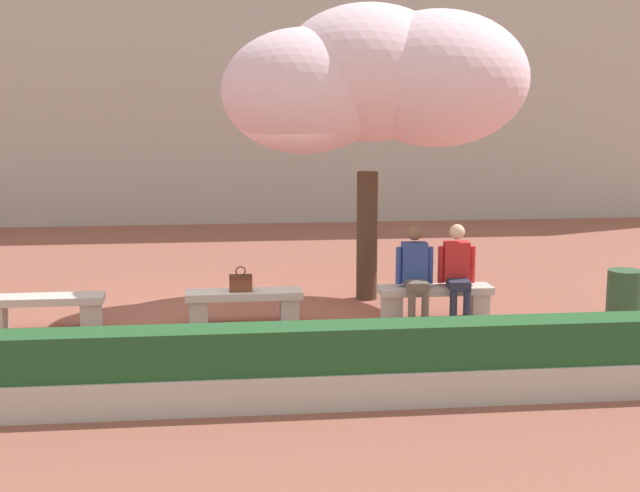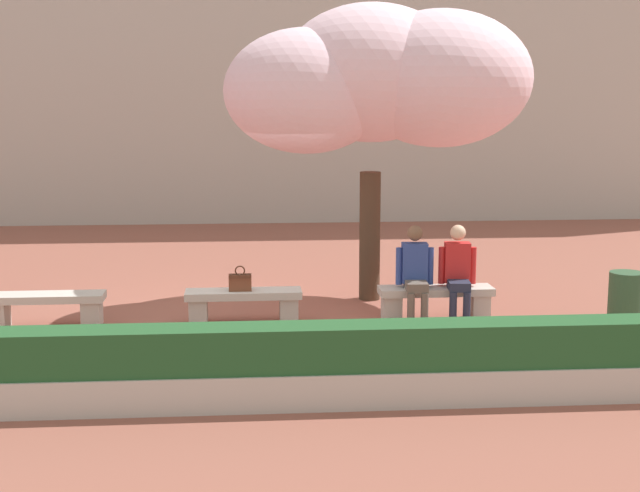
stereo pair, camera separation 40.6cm
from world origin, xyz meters
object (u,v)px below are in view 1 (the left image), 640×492
Objects in this scene: person_seated_left at (415,269)px; stone_bench_near_west at (244,302)px; stone_bench_center at (435,297)px; person_seated_right at (457,269)px; handbag at (241,282)px; trash_bin at (624,300)px; cherry_tree_main at (379,80)px; stone_bench_west_end at (43,307)px.

stone_bench_near_west is at bearing 178.67° from person_seated_left.
person_seated_right is at bearing -10.60° from stone_bench_center.
handbag reaches higher than stone_bench_center.
handbag is (-2.34, 0.03, -0.12)m from person_seated_left.
stone_bench_center is at bearing 10.24° from person_seated_left.
trash_bin is (2.01, -0.77, -0.31)m from person_seated_right.
stone_bench_center is 0.50m from person_seated_left.
person_seated_left is 2.81m from cherry_tree_main.
person_seated_right reaches higher than handbag.
person_seated_left is at bearing -169.76° from stone_bench_center.
trash_bin is at bearing -6.28° from stone_bench_west_end.
person_seated_right is at bearing 0.03° from person_seated_left.
handbag is at bearing 179.38° from person_seated_right.
person_seated_left reaches higher than stone_bench_near_west.
stone_bench_center is 0.50m from person_seated_right.
handbag is (-0.04, -0.02, 0.28)m from stone_bench_near_west.
trash_bin is at bearing -9.55° from stone_bench_near_west.
handbag is at bearing -179.54° from stone_bench_center.
stone_bench_west_end is 1.00× the size of stone_bench_center.
stone_bench_near_west is 2.59m from stone_bench_center.
handbag is at bearing -0.48° from stone_bench_west_end.
stone_bench_near_west is at bearing -149.83° from cherry_tree_main.
person_seated_left reaches higher than stone_bench_west_end.
person_seated_right is at bearing -1.06° from stone_bench_near_west.
stone_bench_center is 2.65m from handbag.
stone_bench_west_end is 1.00× the size of stone_bench_near_west.
stone_bench_near_west and stone_bench_center have the same top height.
trash_bin is (2.90, -1.98, -2.83)m from cherry_tree_main.
cherry_tree_main is (4.58, 1.16, 2.93)m from stone_bench_west_end.
stone_bench_west_end is at bearing 179.52° from handbag.
cherry_tree_main reaches higher than handbag.
person_seated_left is 0.58m from person_seated_right.
person_seated_right is at bearing 159.06° from trash_bin.
stone_bench_center is (2.59, 0.00, 0.00)m from stone_bench_near_west.
cherry_tree_main reaches higher than stone_bench_near_west.
handbag reaches higher than stone_bench_near_west.
stone_bench_west_end is at bearing 179.44° from person_seated_right.
trash_bin is at bearing -16.54° from person_seated_left.
person_seated_left is 1.65× the size of trash_bin.
handbag is (2.55, -0.02, 0.28)m from stone_bench_west_end.
stone_bench_near_west is 1.00× the size of stone_bench_center.
stone_bench_west_end is 1.20× the size of person_seated_left.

